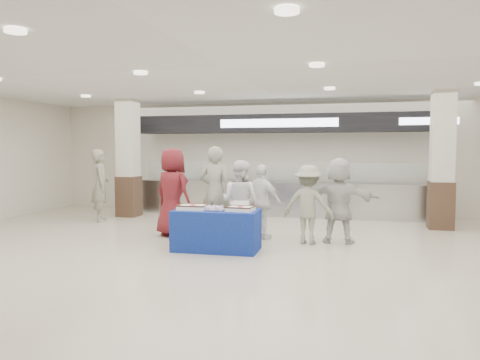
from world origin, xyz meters
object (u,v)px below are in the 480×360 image
(cupcake_tray, at_px, (213,208))
(civilian_white, at_px, (339,200))
(sheet_cake_right, at_px, (240,208))
(civilian_maroon, at_px, (173,192))
(sheet_cake_left, at_px, (193,207))
(soldier_b, at_px, (308,205))
(soldier_a, at_px, (215,192))
(soldier_bg, at_px, (100,185))
(chef_short, at_px, (262,202))
(chef_tall, at_px, (240,201))
(display_table, at_px, (216,230))

(cupcake_tray, xyz_separation_m, civilian_white, (2.19, 1.28, 0.07))
(sheet_cake_right, bearing_deg, civilian_maroon, 147.82)
(sheet_cake_right, distance_m, cupcake_tray, 0.51)
(sheet_cake_left, height_order, soldier_b, soldier_b)
(soldier_a, relative_size, soldier_bg, 1.04)
(sheet_cake_left, xyz_separation_m, chef_short, (1.02, 1.33, -0.03))
(civilian_maroon, height_order, chef_short, civilian_maroon)
(civilian_maroon, xyz_separation_m, soldier_bg, (-2.59, 1.42, -0.02))
(chef_tall, distance_m, chef_short, 0.52)
(civilian_maroon, relative_size, civilian_white, 1.11)
(chef_short, bearing_deg, soldier_b, -170.53)
(display_table, bearing_deg, soldier_a, 106.70)
(display_table, bearing_deg, chef_short, 63.58)
(soldier_b, bearing_deg, sheet_cake_left, 34.48)
(display_table, distance_m, chef_short, 1.45)
(cupcake_tray, bearing_deg, sheet_cake_left, -172.62)
(soldier_b, bearing_deg, sheet_cake_right, 49.56)
(display_table, relative_size, civilian_white, 0.91)
(soldier_b, distance_m, civilian_white, 0.62)
(civilian_maroon, xyz_separation_m, soldier_b, (2.89, -0.06, -0.17))
(chef_short, bearing_deg, civilian_maroon, 27.72)
(cupcake_tray, bearing_deg, chef_tall, 73.71)
(soldier_a, height_order, soldier_bg, soldier_a)
(sheet_cake_left, distance_m, soldier_bg, 4.33)
(soldier_a, distance_m, chef_tall, 0.69)
(civilian_white, bearing_deg, soldier_bg, -12.25)
(sheet_cake_left, distance_m, sheet_cake_right, 0.90)
(sheet_cake_right, relative_size, civilian_maroon, 0.26)
(display_table, xyz_separation_m, soldier_b, (1.56, 1.04, 0.40))
(civilian_white, height_order, soldier_bg, soldier_bg)
(sheet_cake_right, relative_size, soldier_bg, 0.27)
(cupcake_tray, distance_m, chef_tall, 0.95)
(sheet_cake_left, relative_size, civilian_maroon, 0.29)
(chef_tall, bearing_deg, civilian_white, -156.32)
(display_table, height_order, chef_short, chef_short)
(display_table, height_order, soldier_a, soldier_a)
(civilian_maroon, relative_size, soldier_bg, 1.02)
(sheet_cake_left, relative_size, soldier_bg, 0.29)
(display_table, relative_size, civilian_maroon, 0.82)
(display_table, distance_m, soldier_b, 1.92)
(cupcake_tray, bearing_deg, soldier_bg, 146.76)
(civilian_maroon, height_order, civilian_white, civilian_maroon)
(display_table, bearing_deg, sheet_cake_left, -173.71)
(sheet_cake_left, relative_size, chef_short, 0.35)
(cupcake_tray, distance_m, chef_short, 1.43)
(display_table, relative_size, cupcake_tray, 3.73)
(sheet_cake_left, height_order, chef_tall, chef_tall)
(cupcake_tray, relative_size, chef_short, 0.27)
(display_table, bearing_deg, civilian_white, 28.84)
(chef_short, bearing_deg, civilian_white, -157.47)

